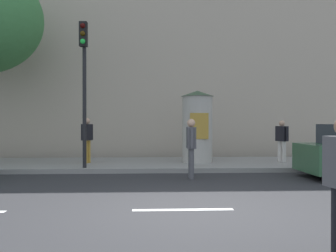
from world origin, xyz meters
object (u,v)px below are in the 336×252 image
(poster_column, at_px, (197,126))
(pedestrian_near_pole, at_px, (191,144))
(pedestrian_in_red_top, at_px, (282,138))
(traffic_light, at_px, (84,71))
(pedestrian_with_bag, at_px, (87,137))

(poster_column, distance_m, pedestrian_near_pole, 3.12)
(poster_column, relative_size, pedestrian_in_red_top, 1.71)
(poster_column, bearing_deg, traffic_light, -156.07)
(pedestrian_with_bag, bearing_deg, pedestrian_in_red_top, -0.23)
(pedestrian_near_pole, bearing_deg, pedestrian_with_bag, 139.16)
(traffic_light, xyz_separation_m, pedestrian_near_pole, (3.19, -1.37, -2.19))
(pedestrian_in_red_top, bearing_deg, pedestrian_near_pole, -141.29)
(pedestrian_near_pole, xyz_separation_m, pedestrian_with_bag, (-3.34, 2.89, 0.09))
(pedestrian_with_bag, bearing_deg, poster_column, 2.15)
(poster_column, distance_m, pedestrian_in_red_top, 3.06)
(poster_column, xyz_separation_m, pedestrian_in_red_top, (3.02, -0.17, -0.44))
(traffic_light, bearing_deg, pedestrian_in_red_top, 12.41)
(poster_column, distance_m, pedestrian_with_bag, 3.92)
(pedestrian_with_bag, bearing_deg, traffic_light, -84.40)
(poster_column, xyz_separation_m, pedestrian_near_pole, (-0.55, -3.04, -0.47))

